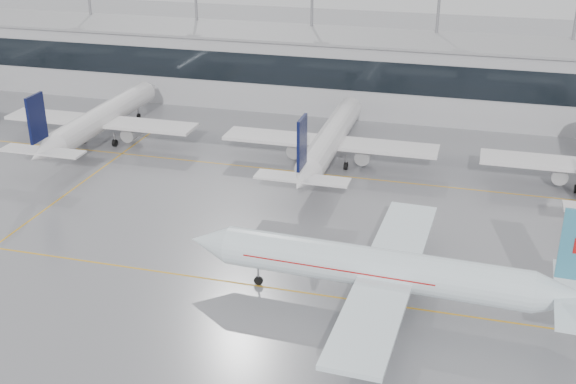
# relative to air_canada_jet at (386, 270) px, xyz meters

# --- Properties ---
(ground) EXTENTS (320.00, 320.00, 0.00)m
(ground) POSITION_rel_air_canada_jet_xyz_m (-12.68, 0.30, -3.88)
(ground) COLOR gray
(ground) RESTS_ON ground
(taxi_line_main) EXTENTS (120.00, 0.25, 0.01)m
(taxi_line_main) POSITION_rel_air_canada_jet_xyz_m (-12.68, 0.30, -3.88)
(taxi_line_main) COLOR gold
(taxi_line_main) RESTS_ON ground
(taxi_line_north) EXTENTS (120.00, 0.25, 0.01)m
(taxi_line_north) POSITION_rel_air_canada_jet_xyz_m (-12.68, 30.30, -3.88)
(taxi_line_north) COLOR gold
(taxi_line_north) RESTS_ON ground
(taxi_line_cross) EXTENTS (0.25, 60.00, 0.01)m
(taxi_line_cross) POSITION_rel_air_canada_jet_xyz_m (-42.68, 15.30, -3.88)
(taxi_line_cross) COLOR gold
(taxi_line_cross) RESTS_ON ground
(terminal) EXTENTS (180.00, 15.00, 12.00)m
(terminal) POSITION_rel_air_canada_jet_xyz_m (-12.68, 62.30, 2.12)
(terminal) COLOR #A5A5A9
(terminal) RESTS_ON ground
(terminal_glass) EXTENTS (180.00, 0.20, 5.00)m
(terminal_glass) POSITION_rel_air_canada_jet_xyz_m (-12.68, 54.75, 3.62)
(terminal_glass) COLOR black
(terminal_glass) RESTS_ON ground
(terminal_roof) EXTENTS (182.00, 16.00, 0.40)m
(terminal_roof) POSITION_rel_air_canada_jet_xyz_m (-12.68, 62.30, 8.32)
(terminal_roof) COLOR gray
(terminal_roof) RESTS_ON ground
(light_masts) EXTENTS (156.40, 1.00, 22.60)m
(light_masts) POSITION_rel_air_canada_jet_xyz_m (-12.68, 68.30, 9.46)
(light_masts) COLOR gray
(light_masts) RESTS_ON ground
(air_canada_jet) EXTENTS (38.17, 31.00, 12.18)m
(air_canada_jet) POSITION_rel_air_canada_jet_xyz_m (0.00, 0.00, 0.00)
(air_canada_jet) COLOR white
(air_canada_jet) RESTS_ON ground
(parked_jet_b) EXTENTS (29.64, 36.96, 11.72)m
(parked_jet_b) POSITION_rel_air_canada_jet_xyz_m (-47.68, 33.99, -0.17)
(parked_jet_b) COLOR silver
(parked_jet_b) RESTS_ON ground
(parked_jet_c) EXTENTS (29.64, 36.96, 11.72)m
(parked_jet_c) POSITION_rel_air_canada_jet_xyz_m (-12.68, 33.99, -0.17)
(parked_jet_c) COLOR silver
(parked_jet_c) RESTS_ON ground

